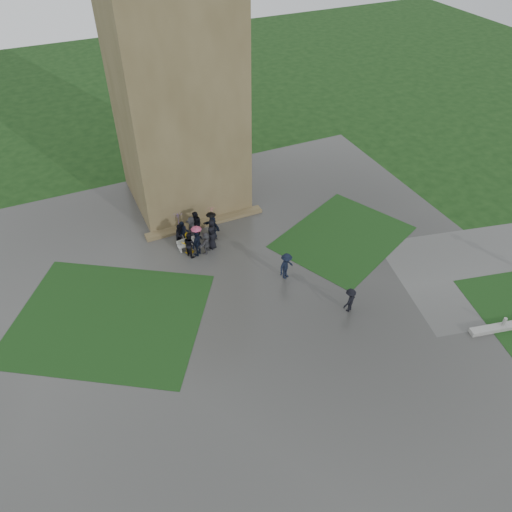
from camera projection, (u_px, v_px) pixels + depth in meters
name	position (u px, v px, depth m)	size (l,w,h in m)	color
ground	(266.00, 320.00, 29.70)	(120.00, 120.00, 0.00)	black
plaza	(252.00, 298.00, 31.09)	(34.00, 34.00, 0.02)	#343431
lawn_inset_left	(109.00, 318.00, 29.80)	(11.00, 9.00, 0.01)	black
lawn_inset_right	(343.00, 237.00, 35.87)	(9.00, 7.00, 0.01)	black
tower	(175.00, 85.00, 34.41)	(8.00, 8.00, 18.00)	brown
tower_plinth	(205.00, 223.00, 37.02)	(9.00, 0.80, 0.22)	brown
bench	(187.00, 244.00, 34.62)	(1.41, 0.54, 0.80)	#AAAAA6
visitor_cluster	(198.00, 232.00, 34.57)	(3.44, 3.58, 2.60)	black
pedestrian_mid	(286.00, 266.00, 31.97)	(1.25, 0.64, 1.93)	black
pedestrian_near	(350.00, 300.00, 29.79)	(1.09, 0.56, 1.68)	black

